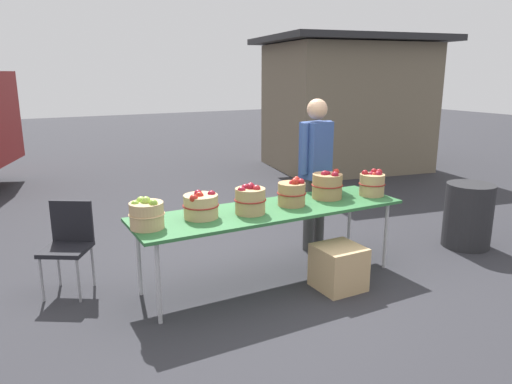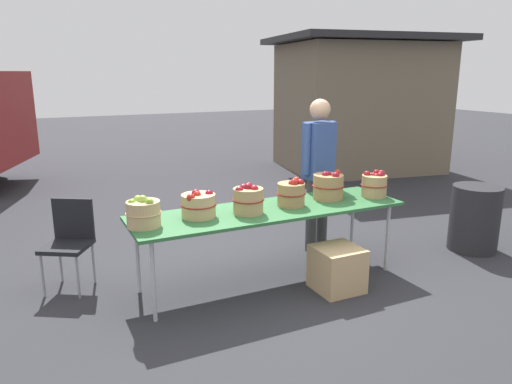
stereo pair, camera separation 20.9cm
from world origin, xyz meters
name	(u,v)px [view 2 (the right image)]	position (x,y,z in m)	size (l,w,h in m)	color
ground_plane	(269,280)	(0.00, 0.00, 0.00)	(40.00, 40.00, 0.00)	#2D2D33
market_table	(269,212)	(0.00, 0.00, 0.71)	(2.70, 0.76, 0.75)	#2D6B38
apple_basket_green_0	(143,213)	(-1.22, -0.02, 0.87)	(0.31, 0.31, 0.28)	tan
apple_basket_red_0	(198,205)	(-0.70, 0.04, 0.86)	(0.33, 0.33, 0.26)	tan
apple_basket_red_1	(248,199)	(-0.25, -0.05, 0.89)	(0.30, 0.30, 0.29)	tan
apple_basket_red_2	(291,193)	(0.25, 0.01, 0.88)	(0.29, 0.29, 0.28)	#A87F51
apple_basket_red_3	(328,186)	(0.72, 0.07, 0.89)	(0.33, 0.33, 0.30)	#A87F51
apple_basket_red_4	(374,185)	(1.22, -0.06, 0.88)	(0.28, 0.28, 0.28)	tan
vendor_adult	(318,163)	(0.91, 0.56, 1.03)	(0.46, 0.29, 1.75)	#3F3F3F
food_kiosk	(359,104)	(4.40, 4.39, 1.38)	(3.93, 3.44, 2.74)	#726651
folding_chair	(70,237)	(-1.78, 0.71, 0.51)	(0.55, 0.55, 0.86)	black
trash_barrel	(475,218)	(2.56, -0.26, 0.38)	(0.55, 0.55, 0.76)	#262628
produce_crate	(337,269)	(0.49, -0.46, 0.21)	(0.42, 0.42, 0.42)	tan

